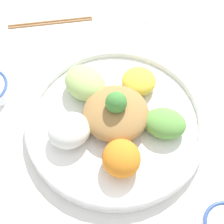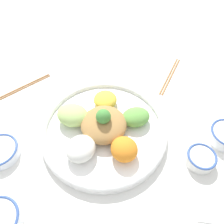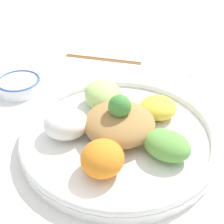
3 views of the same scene
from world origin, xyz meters
TOP-DOWN VIEW (x-y plane):
  - ground_plane at (0.00, 0.00)m, footprint 2.40×2.40m
  - salad_platter at (-0.02, -0.03)m, footprint 0.41×0.41m
  - chopsticks_pair_near at (0.24, 0.24)m, footprint 0.12×0.22m
  - serving_spoon_main at (0.39, 0.02)m, footprint 0.12×0.09m

SIDE VIEW (x-z plane):
  - ground_plane at x=0.00m, z-range 0.00..0.00m
  - serving_spoon_main at x=0.39m, z-range 0.00..0.01m
  - chopsticks_pair_near at x=0.24m, z-range 0.00..0.01m
  - salad_platter at x=-0.02m, z-range -0.03..0.08m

